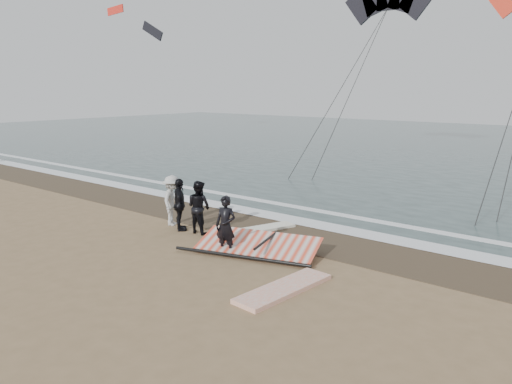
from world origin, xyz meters
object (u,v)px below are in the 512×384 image
at_px(man_main, 226,226).
at_px(sail_rig, 259,245).
at_px(board_white, 284,289).
at_px(board_cream, 263,229).

height_order(man_main, sail_rig, man_main).
height_order(board_white, sail_rig, sail_rig).
bearing_deg(board_white, man_main, 164.13).
height_order(man_main, board_cream, man_main).
bearing_deg(sail_rig, board_cream, 125.28).
xyz_separation_m(man_main, board_cream, (-0.73, 2.65, -0.81)).
bearing_deg(board_cream, board_white, -26.31).
relative_size(man_main, board_cream, 0.77).
distance_m(man_main, board_white, 3.10).
bearing_deg(man_main, board_white, -32.40).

